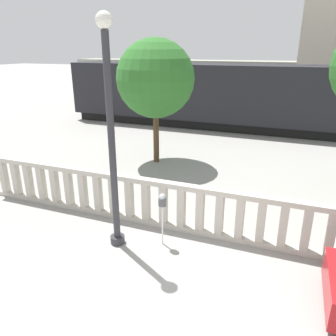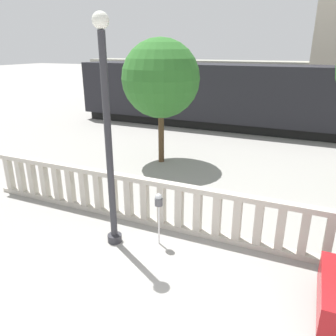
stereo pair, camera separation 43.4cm
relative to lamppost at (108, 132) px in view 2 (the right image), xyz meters
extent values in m
plane|color=gray|center=(1.86, -1.78, -2.95)|extent=(160.00, 160.00, 0.00)
cube|color=#BCB5A8|center=(1.86, 1.21, -2.88)|extent=(14.37, 0.24, 0.14)
cube|color=#BCB5A8|center=(1.86, 1.21, -1.63)|extent=(14.37, 0.24, 0.14)
cube|color=#BCB5A8|center=(-5.03, 1.21, -2.25)|extent=(0.20, 0.20, 1.11)
cube|color=#BCB5A8|center=(-4.50, 1.21, -2.25)|extent=(0.20, 0.20, 1.11)
cube|color=#BCB5A8|center=(-3.97, 1.21, -2.25)|extent=(0.20, 0.20, 1.11)
cube|color=#BCB5A8|center=(-3.44, 1.21, -2.25)|extent=(0.20, 0.20, 1.11)
cube|color=#BCB5A8|center=(-2.91, 1.21, -2.25)|extent=(0.20, 0.20, 1.11)
cube|color=#BCB5A8|center=(-2.38, 1.21, -2.25)|extent=(0.20, 0.20, 1.11)
cube|color=#BCB5A8|center=(-1.85, 1.21, -2.25)|extent=(0.20, 0.20, 1.11)
cube|color=#BCB5A8|center=(-1.32, 1.21, -2.25)|extent=(0.20, 0.20, 1.11)
cube|color=#BCB5A8|center=(-0.79, 1.21, -2.25)|extent=(0.20, 0.20, 1.11)
cube|color=#BCB5A8|center=(-0.26, 1.21, -2.25)|extent=(0.20, 0.20, 1.11)
cube|color=#BCB5A8|center=(0.27, 1.21, -2.25)|extent=(0.20, 0.20, 1.11)
cube|color=#BCB5A8|center=(0.80, 1.21, -2.25)|extent=(0.20, 0.20, 1.11)
cube|color=#BCB5A8|center=(1.33, 1.21, -2.25)|extent=(0.20, 0.20, 1.11)
cube|color=#BCB5A8|center=(1.86, 1.21, -2.25)|extent=(0.20, 0.20, 1.11)
cube|color=#BCB5A8|center=(2.40, 1.21, -2.25)|extent=(0.20, 0.20, 1.11)
cube|color=#BCB5A8|center=(2.93, 1.21, -2.25)|extent=(0.20, 0.20, 1.11)
cube|color=#BCB5A8|center=(3.46, 1.21, -2.25)|extent=(0.20, 0.20, 1.11)
cube|color=#BCB5A8|center=(3.99, 1.21, -2.25)|extent=(0.20, 0.20, 1.11)
cube|color=#BCB5A8|center=(4.52, 1.21, -2.25)|extent=(0.20, 0.20, 1.11)
cube|color=#BCB5A8|center=(5.05, 1.21, -2.25)|extent=(0.20, 0.20, 1.11)
cylinder|color=#2D2D33|center=(0.00, 0.00, -2.85)|extent=(0.37, 0.37, 0.20)
cylinder|color=#2D2D33|center=(0.00, 0.00, -0.27)|extent=(0.17, 0.17, 4.96)
sphere|color=silver|center=(0.00, 0.00, 2.39)|extent=(0.36, 0.36, 0.36)
cylinder|color=silver|center=(1.11, 0.38, -2.40)|extent=(0.04, 0.04, 1.10)
cylinder|color=#4C4C51|center=(1.11, 0.38, -1.75)|extent=(0.20, 0.20, 0.19)
sphere|color=#B2B7BC|center=(1.11, 0.38, -1.61)|extent=(0.17, 0.17, 0.17)
cube|color=black|center=(3.21, 14.01, -2.67)|extent=(26.67, 2.43, 0.55)
cube|color=black|center=(3.21, 14.01, -0.75)|extent=(27.21, 3.03, 3.30)
cube|color=black|center=(-1.57, 22.45, -2.67)|extent=(28.18, 2.45, 0.55)
cube|color=gray|center=(-1.57, 22.45, -0.80)|extent=(28.76, 3.06, 3.20)
cylinder|color=#4C3823|center=(-1.60, 6.34, -1.75)|extent=(0.25, 0.25, 2.39)
sphere|color=#2D6B28|center=(-1.60, 6.34, 0.65)|extent=(3.22, 3.22, 3.22)
camera|label=1|loc=(3.90, -6.39, 1.86)|focal=35.00mm
camera|label=2|loc=(4.30, -6.22, 1.86)|focal=35.00mm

